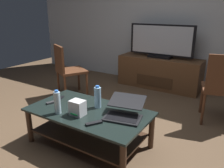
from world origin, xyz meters
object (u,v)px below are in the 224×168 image
object	(u,v)px
water_bottle_near	(57,103)
cell_phone	(59,98)
television	(161,42)
router_box	(78,108)
tv_remote	(53,102)
media_cabinet	(159,72)
soundbar_remote	(94,123)
coffee_table	(89,121)
laptop	(124,111)
water_bottle_far	(98,97)
side_chair	(67,68)
dining_chair	(222,86)

from	to	relation	value
water_bottle_near	cell_phone	xyz separation A→B (m)	(-0.28, 0.30, -0.12)
cell_phone	television	bearing A→B (deg)	58.22
router_box	tv_remote	bearing A→B (deg)	169.29
media_cabinet	soundbar_remote	world-z (taller)	media_cabinet
coffee_table	media_cabinet	world-z (taller)	media_cabinet
television	tv_remote	bearing A→B (deg)	-99.66
laptop	cell_phone	distance (m)	0.89
water_bottle_near	soundbar_remote	distance (m)	0.46
water_bottle_near	cell_phone	world-z (taller)	water_bottle_near
tv_remote	cell_phone	bearing A→B (deg)	125.62
laptop	cell_phone	xyz separation A→B (m)	(-0.89, -0.01, -0.05)
router_box	water_bottle_far	size ratio (longest dim) A/B	0.62
side_chair	cell_phone	xyz separation A→B (m)	(0.72, -0.91, -0.08)
media_cabinet	water_bottle_near	xyz separation A→B (m)	(-0.15, -2.48, 0.25)
side_chair	water_bottle_near	xyz separation A→B (m)	(1.00, -1.20, 0.04)
coffee_table	laptop	size ratio (longest dim) A/B	2.87
media_cabinet	cell_phone	distance (m)	2.23
water_bottle_near	cell_phone	distance (m)	0.42
television	water_bottle_near	distance (m)	2.49
laptop	router_box	world-z (taller)	laptop
soundbar_remote	side_chair	bearing A→B (deg)	172.42
coffee_table	tv_remote	distance (m)	0.49
laptop	dining_chair	bearing A→B (deg)	58.87
dining_chair	water_bottle_near	world-z (taller)	dining_chair
router_box	tv_remote	size ratio (longest dim) A/B	0.96
water_bottle_far	laptop	bearing A→B (deg)	-5.24
laptop	water_bottle_near	distance (m)	0.68
cell_phone	soundbar_remote	distance (m)	0.78
coffee_table	router_box	size ratio (longest dim) A/B	8.39
router_box	soundbar_remote	size ratio (longest dim) A/B	0.96
laptop	soundbar_remote	size ratio (longest dim) A/B	2.82
water_bottle_near	water_bottle_far	size ratio (longest dim) A/B	1.02
side_chair	cell_phone	bearing A→B (deg)	-51.61
side_chair	dining_chair	bearing A→B (deg)	7.38
media_cabinet	cell_phone	xyz separation A→B (m)	(-0.43, -2.18, 0.13)
side_chair	soundbar_remote	world-z (taller)	side_chair
television	cell_phone	bearing A→B (deg)	-101.13
side_chair	water_bottle_near	distance (m)	1.56
media_cabinet	side_chair	world-z (taller)	side_chair
router_box	water_bottle_far	world-z (taller)	water_bottle_far
water_bottle_near	cell_phone	bearing A→B (deg)	133.00
dining_chair	side_chair	bearing A→B (deg)	-172.62
cell_phone	soundbar_remote	bearing A→B (deg)	-42.18
side_chair	cell_phone	size ratio (longest dim) A/B	6.25
television	laptop	world-z (taller)	television
router_box	cell_phone	world-z (taller)	router_box
router_box	water_bottle_near	xyz separation A→B (m)	(-0.19, -0.08, 0.04)
media_cabinet	tv_remote	world-z (taller)	media_cabinet
coffee_table	dining_chair	world-z (taller)	dining_chair
television	laptop	xyz separation A→B (m)	(0.46, -2.15, -0.39)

